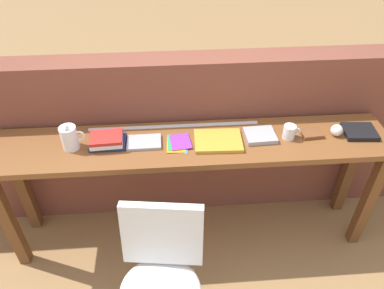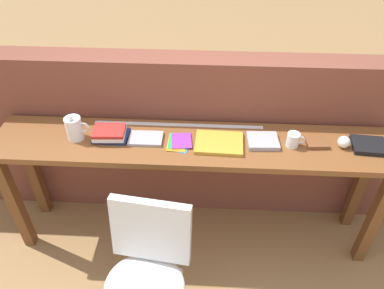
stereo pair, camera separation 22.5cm
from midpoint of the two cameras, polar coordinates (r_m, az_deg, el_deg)
ground_plane at (r=2.76m, az=-2.04°, el=-18.12°), size 40.00×40.00×0.00m
brick_wall_back at (r=2.72m, az=-2.98°, el=0.85°), size 6.00×0.20×1.28m
sideboard at (r=2.39m, az=-2.78°, el=-2.32°), size 2.50×0.44×0.88m
chair_white_moulded at (r=2.13m, az=-7.92°, el=-18.82°), size 0.49×0.51×0.89m
pitcher_white at (r=2.36m, az=-20.77°, el=0.89°), size 0.14×0.10×0.18m
book_stack_leftmost at (r=2.34m, az=-15.54°, el=0.56°), size 0.22×0.18×0.07m
magazine_cycling at (r=2.32m, az=-10.08°, el=0.22°), size 0.21×0.14×0.02m
pamphlet_pile_colourful at (r=2.29m, az=-4.91°, el=0.08°), size 0.16×0.19×0.01m
book_open_centre at (r=2.29m, az=1.20°, el=0.46°), size 0.30×0.23×0.02m
book_grey_hardcover at (r=2.35m, az=7.66°, el=1.28°), size 0.19×0.17×0.03m
mug at (r=2.35m, az=12.05°, el=1.78°), size 0.11×0.08×0.09m
leather_journal_brown at (r=2.43m, az=15.25°, el=1.54°), size 0.14×0.11×0.02m
sports_ball_small at (r=2.46m, az=18.80°, el=1.97°), size 0.07×0.07×0.07m
book_repair_rightmost at (r=2.54m, az=21.92°, el=1.73°), size 0.21×0.18×0.03m
ruler_metal_back_edge at (r=2.44m, az=-5.42°, el=2.71°), size 1.10×0.03×0.00m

